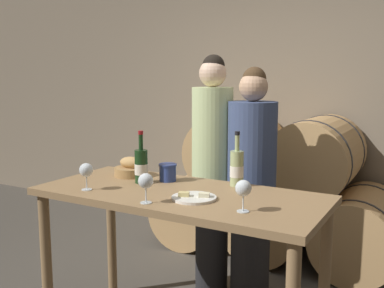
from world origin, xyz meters
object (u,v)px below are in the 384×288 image
(wine_glass_center, at_px, (243,189))
(wine_bottle_white, at_px, (237,168))
(wine_bottle_red, at_px, (141,166))
(bread_basket, at_px, (131,169))
(person_right, at_px, (251,185))
(cheese_plate, at_px, (194,197))
(person_left, at_px, (212,171))
(wine_glass_left, at_px, (146,182))
(blue_crock, at_px, (168,172))
(tasting_table, at_px, (179,214))
(wine_glass_far_left, at_px, (86,171))

(wine_glass_center, bearing_deg, wine_bottle_white, 117.41)
(wine_bottle_red, distance_m, bread_basket, 0.22)
(person_right, relative_size, cheese_plate, 6.85)
(person_left, bearing_deg, wine_glass_center, -55.19)
(wine_bottle_red, distance_m, wine_glass_left, 0.44)
(wine_bottle_white, bearing_deg, blue_crock, -166.86)
(tasting_table, height_order, cheese_plate, cheese_plate)
(person_left, relative_size, person_right, 1.05)
(cheese_plate, bearing_deg, bread_basket, 155.57)
(person_right, distance_m, wine_bottle_red, 0.82)
(wine_bottle_red, xyz_separation_m, bread_basket, (-0.17, 0.12, -0.06))
(person_left, bearing_deg, wine_glass_far_left, -108.38)
(person_left, height_order, wine_glass_left, person_left)
(person_right, xyz_separation_m, wine_glass_center, (0.32, -0.89, 0.21))
(wine_glass_left, relative_size, wine_glass_center, 1.00)
(tasting_table, height_order, wine_bottle_white, wine_bottle_white)
(tasting_table, height_order, person_right, person_right)
(blue_crock, bearing_deg, cheese_plate, -39.21)
(person_left, bearing_deg, bread_basket, -120.83)
(blue_crock, xyz_separation_m, wine_glass_far_left, (-0.28, -0.41, 0.05))
(wine_glass_far_left, distance_m, wine_glass_left, 0.45)
(tasting_table, bearing_deg, cheese_plate, -32.31)
(person_left, relative_size, cheese_plate, 7.21)
(tasting_table, bearing_deg, blue_crock, 136.35)
(cheese_plate, xyz_separation_m, wine_glass_left, (-0.18, -0.18, 0.10))
(wine_bottle_white, relative_size, wine_glass_left, 2.09)
(wine_bottle_white, distance_m, blue_crock, 0.43)
(tasting_table, distance_m, wine_glass_left, 0.37)
(bread_basket, bearing_deg, blue_crock, -1.14)
(tasting_table, height_order, wine_glass_far_left, wine_glass_far_left)
(cheese_plate, bearing_deg, blue_crock, 140.79)
(person_right, relative_size, wine_glass_center, 10.50)
(person_right, xyz_separation_m, wine_glass_left, (-0.17, -1.00, 0.21))
(wine_bottle_red, distance_m, wine_glass_center, 0.80)
(person_right, height_order, wine_glass_left, person_right)
(blue_crock, distance_m, wine_glass_left, 0.49)
(blue_crock, relative_size, cheese_plate, 0.47)
(tasting_table, relative_size, wine_bottle_red, 5.11)
(person_left, distance_m, cheese_plate, 0.87)
(person_left, bearing_deg, cheese_plate, -69.27)
(tasting_table, bearing_deg, person_left, 102.64)
(person_right, bearing_deg, bread_basket, -139.46)
(wine_glass_far_left, relative_size, wine_glass_left, 1.00)
(person_right, height_order, bread_basket, person_right)
(bread_basket, distance_m, cheese_plate, 0.69)
(wine_bottle_red, distance_m, wine_glass_far_left, 0.34)
(person_right, bearing_deg, blue_crock, -122.11)
(person_left, bearing_deg, wine_bottle_white, -48.72)
(person_right, bearing_deg, tasting_table, -101.12)
(tasting_table, distance_m, wine_glass_far_left, 0.58)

